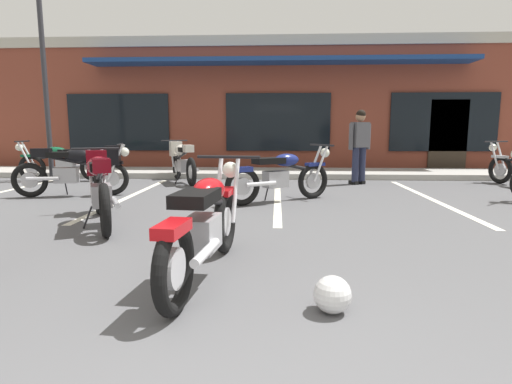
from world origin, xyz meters
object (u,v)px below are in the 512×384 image
(motorcycle_foreground_classic, at_px, (206,223))
(motorcycle_orange_scrambler, at_px, (100,184))
(motorcycle_cream_vintage, at_px, (62,162))
(person_in_black_shirt, at_px, (360,142))
(motorcycle_red_sportbike, at_px, (281,175))
(helmet_on_pavement, at_px, (332,294))
(motorcycle_green_cafe_racer, at_px, (182,160))
(parking_lot_lamp_post, at_px, (39,32))
(motorcycle_black_cruiser, at_px, (77,168))

(motorcycle_foreground_classic, height_order, motorcycle_orange_scrambler, same)
(motorcycle_cream_vintage, relative_size, person_in_black_shirt, 1.26)
(motorcycle_orange_scrambler, height_order, motorcycle_cream_vintage, same)
(motorcycle_red_sportbike, relative_size, helmet_on_pavement, 7.11)
(motorcycle_cream_vintage, bearing_deg, motorcycle_foreground_classic, -53.76)
(motorcycle_red_sportbike, relative_size, person_in_black_shirt, 1.10)
(motorcycle_red_sportbike, relative_size, motorcycle_cream_vintage, 0.88)
(motorcycle_red_sportbike, bearing_deg, motorcycle_green_cafe_racer, 131.75)
(helmet_on_pavement, distance_m, parking_lot_lamp_post, 9.99)
(motorcycle_foreground_classic, bearing_deg, motorcycle_black_cruiser, 127.38)
(parking_lot_lamp_post, bearing_deg, helmet_on_pavement, -50.04)
(person_in_black_shirt, bearing_deg, motorcycle_cream_vintage, 178.63)
(motorcycle_black_cruiser, bearing_deg, motorcycle_green_cafe_racer, 55.73)
(motorcycle_foreground_classic, height_order, helmet_on_pavement, motorcycle_foreground_classic)
(motorcycle_foreground_classic, xyz_separation_m, person_in_black_shirt, (2.45, 6.06, 0.49))
(motorcycle_foreground_classic, distance_m, motorcycle_green_cafe_racer, 6.47)
(motorcycle_foreground_classic, relative_size, motorcycle_green_cafe_racer, 1.08)
(motorcycle_green_cafe_racer, xyz_separation_m, person_in_black_shirt, (4.09, -0.19, 0.42))
(motorcycle_black_cruiser, xyz_separation_m, person_in_black_shirt, (5.57, 1.98, 0.42))
(motorcycle_foreground_classic, distance_m, motorcycle_orange_scrambler, 2.61)
(motorcycle_black_cruiser, height_order, motorcycle_cream_vintage, same)
(motorcycle_foreground_classic, xyz_separation_m, helmet_on_pavement, (0.98, -0.66, -0.33))
(motorcycle_black_cruiser, distance_m, helmet_on_pavement, 6.29)
(motorcycle_foreground_classic, distance_m, person_in_black_shirt, 6.56)
(helmet_on_pavement, xyz_separation_m, parking_lot_lamp_post, (-6.03, 7.20, 3.39))
(motorcycle_red_sportbike, distance_m, motorcycle_cream_vintage, 5.82)
(motorcycle_red_sportbike, relative_size, motorcycle_green_cafe_racer, 0.95)
(motorcycle_foreground_classic, bearing_deg, helmet_on_pavement, -34.13)
(motorcycle_orange_scrambler, xyz_separation_m, person_in_black_shirt, (4.20, 4.12, 0.42))
(motorcycle_foreground_classic, relative_size, helmet_on_pavement, 8.10)
(motorcycle_black_cruiser, relative_size, motorcycle_orange_scrambler, 1.07)
(motorcycle_red_sportbike, height_order, person_in_black_shirt, person_in_black_shirt)
(motorcycle_cream_vintage, distance_m, parking_lot_lamp_post, 3.11)
(motorcycle_orange_scrambler, xyz_separation_m, parking_lot_lamp_post, (-3.30, 4.60, 2.99))
(motorcycle_cream_vintage, height_order, parking_lot_lamp_post, parking_lot_lamp_post)
(motorcycle_green_cafe_racer, height_order, motorcycle_orange_scrambler, same)
(motorcycle_green_cafe_racer, distance_m, motorcycle_cream_vintage, 2.92)
(motorcycle_black_cruiser, distance_m, motorcycle_cream_vintage, 2.59)
(motorcycle_cream_vintage, bearing_deg, parking_lot_lamp_post, 147.84)
(motorcycle_green_cafe_racer, bearing_deg, motorcycle_cream_vintage, -179.57)
(motorcycle_red_sportbike, xyz_separation_m, helmet_on_pavement, (0.32, -4.33, -0.33))
(motorcycle_foreground_classic, relative_size, motorcycle_cream_vintage, 1.00)
(motorcycle_green_cafe_racer, xyz_separation_m, motorcycle_cream_vintage, (-2.92, -0.02, -0.07))
(helmet_on_pavement, bearing_deg, person_in_black_shirt, 77.70)
(motorcycle_cream_vintage, bearing_deg, motorcycle_orange_scrambler, -56.71)
(motorcycle_red_sportbike, bearing_deg, person_in_black_shirt, 53.25)
(motorcycle_foreground_classic, height_order, motorcycle_green_cafe_racer, same)
(motorcycle_red_sportbike, xyz_separation_m, motorcycle_orange_scrambler, (-2.41, -1.73, 0.07))
(motorcycle_green_cafe_racer, height_order, person_in_black_shirt, person_in_black_shirt)
(motorcycle_green_cafe_racer, height_order, motorcycle_cream_vintage, same)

